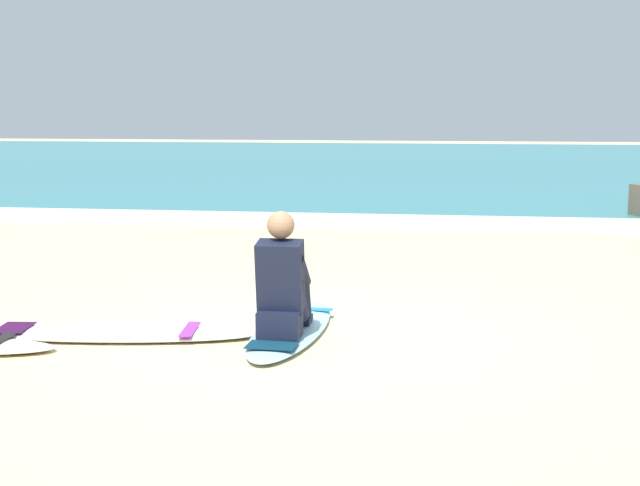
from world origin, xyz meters
name	(u,v)px	position (x,y,z in m)	size (l,w,h in m)	color
ground_plane	(305,332)	(0.00, 0.00, 0.00)	(80.00, 80.00, 0.00)	beige
sea	(416,164)	(0.00, 20.38, 0.05)	(80.00, 28.00, 0.10)	teal
breaking_foam	(377,221)	(0.00, 6.68, 0.06)	(80.00, 0.90, 0.11)	white
surfboard_main	(291,329)	(-0.11, -0.04, 0.04)	(0.60, 2.05, 0.08)	#9ED1E5
surfer_seated	(282,286)	(-0.13, -0.31, 0.44)	(0.37, 0.70, 0.95)	black
surfboard_spare_near	(107,333)	(-1.51, -0.39, 0.04)	(2.37, 0.78, 0.08)	white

